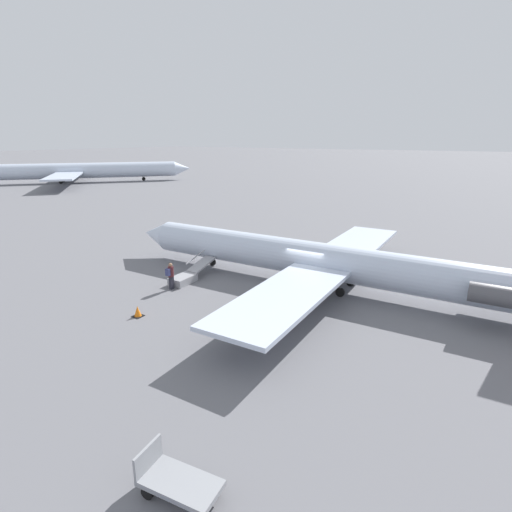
{
  "coord_description": "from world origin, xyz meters",
  "views": [
    {
      "loc": [
        -10.42,
        22.62,
        9.29
      ],
      "look_at": [
        3.62,
        0.89,
        1.58
      ],
      "focal_mm": 28.0,
      "sensor_mm": 36.0,
      "label": 1
    }
  ],
  "objects_px": {
    "airplane_main": "(323,261)",
    "luggage_cart": "(177,481)",
    "boarding_stairs": "(187,276)",
    "passenger": "(171,274)",
    "airplane_far_left": "(77,171)"
  },
  "relations": [
    {
      "from": "airplane_main",
      "to": "passenger",
      "type": "xyz_separation_m",
      "value": [
        7.88,
        5.62,
        -0.77
      ]
    },
    {
      "from": "airplane_main",
      "to": "luggage_cart",
      "type": "relative_size",
      "value": 12.87
    },
    {
      "from": "airplane_far_left",
      "to": "luggage_cart",
      "type": "height_order",
      "value": "airplane_far_left"
    },
    {
      "from": "airplane_far_left",
      "to": "airplane_main",
      "type": "bearing_deg",
      "value": -72.3
    },
    {
      "from": "passenger",
      "to": "luggage_cart",
      "type": "distance_m",
      "value": 15.61
    },
    {
      "from": "airplane_main",
      "to": "airplane_far_left",
      "type": "relative_size",
      "value": 0.77
    },
    {
      "from": "airplane_far_left",
      "to": "boarding_stairs",
      "type": "height_order",
      "value": "airplane_far_left"
    },
    {
      "from": "airplane_main",
      "to": "luggage_cart",
      "type": "distance_m",
      "value": 17.0
    },
    {
      "from": "passenger",
      "to": "airplane_main",
      "type": "bearing_deg",
      "value": -56.82
    },
    {
      "from": "airplane_far_left",
      "to": "boarding_stairs",
      "type": "relative_size",
      "value": 9.52
    },
    {
      "from": "luggage_cart",
      "to": "boarding_stairs",
      "type": "bearing_deg",
      "value": -55.92
    },
    {
      "from": "boarding_stairs",
      "to": "luggage_cart",
      "type": "relative_size",
      "value": 1.74
    },
    {
      "from": "passenger",
      "to": "luggage_cart",
      "type": "xyz_separation_m",
      "value": [
        -11.02,
        11.04,
        -0.54
      ]
    },
    {
      "from": "luggage_cart",
      "to": "passenger",
      "type": "bearing_deg",
      "value": -52.4
    },
    {
      "from": "airplane_main",
      "to": "passenger",
      "type": "distance_m",
      "value": 9.71
    }
  ]
}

